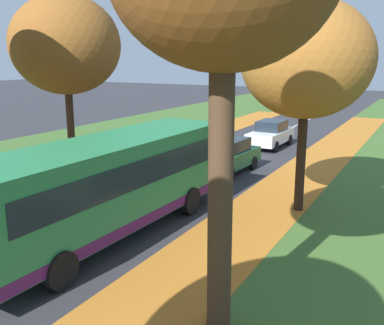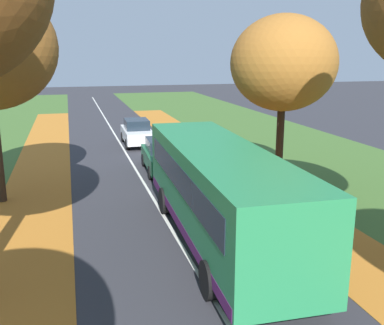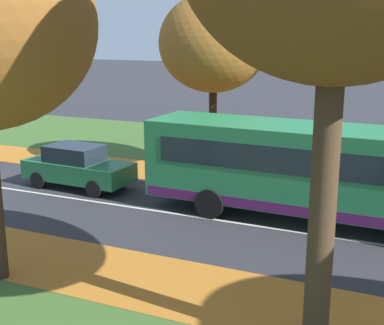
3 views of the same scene
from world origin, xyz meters
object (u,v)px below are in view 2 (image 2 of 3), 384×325
Objects in this scene: bus at (219,189)px; car_white_following at (137,132)px; tree_right_mid at (283,63)px; car_green_lead at (163,156)px.

bus is 2.48× the size of car_white_following.
tree_right_mid is 7.69m from bus.
car_green_lead is 7.01m from car_white_following.
car_green_lead is (0.05, 8.79, -0.89)m from bus.
bus is 2.45× the size of car_green_lead.
tree_right_mid reaches higher than bus.
car_white_following is (-0.23, 7.00, 0.00)m from car_green_lead.
tree_right_mid reaches higher than car_green_lead.
car_green_lead is (-4.46, 3.71, -4.51)m from tree_right_mid.
car_white_following is (-0.18, 15.79, -0.89)m from bus.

